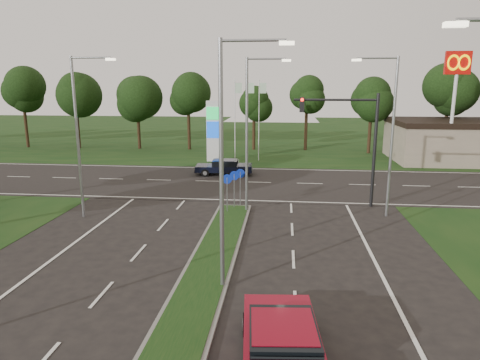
# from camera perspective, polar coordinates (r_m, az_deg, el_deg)

# --- Properties ---
(verge_far) EXTENTS (160.00, 50.00, 0.02)m
(verge_far) POSITION_cam_1_polar(r_m,az_deg,el_deg) (64.18, 3.31, 5.81)
(verge_far) COLOR black
(verge_far) RESTS_ON ground
(cross_road) EXTENTS (160.00, 12.00, 0.02)m
(cross_road) POSITION_cam_1_polar(r_m,az_deg,el_deg) (33.65, 0.74, -0.29)
(cross_road) COLOR black
(cross_road) RESTS_ON ground
(median_kerb) EXTENTS (2.00, 26.00, 0.12)m
(median_kerb) POSITION_cam_1_polar(r_m,az_deg,el_deg) (14.98, -6.67, -17.15)
(median_kerb) COLOR slate
(median_kerb) RESTS_ON ground
(commercial_building) EXTENTS (16.00, 9.00, 4.00)m
(commercial_building) POSITION_cam_1_polar(r_m,az_deg,el_deg) (48.85, 28.95, 4.54)
(commercial_building) COLOR gray
(commercial_building) RESTS_ON ground
(streetlight_median_near) EXTENTS (2.53, 0.22, 9.00)m
(streetlight_median_near) POSITION_cam_1_polar(r_m,az_deg,el_deg) (15.00, -1.75, 3.39)
(streetlight_median_near) COLOR gray
(streetlight_median_near) RESTS_ON ground
(streetlight_median_far) EXTENTS (2.53, 0.22, 9.00)m
(streetlight_median_far) POSITION_cam_1_polar(r_m,az_deg,el_deg) (24.87, 1.37, 7.02)
(streetlight_median_far) COLOR gray
(streetlight_median_far) RESTS_ON ground
(streetlight_left_far) EXTENTS (2.53, 0.22, 9.00)m
(streetlight_left_far) POSITION_cam_1_polar(r_m,az_deg,el_deg) (25.45, -20.52, 6.36)
(streetlight_left_far) COLOR gray
(streetlight_left_far) RESTS_ON ground
(streetlight_right_far) EXTENTS (2.53, 0.22, 9.00)m
(streetlight_right_far) POSITION_cam_1_polar(r_m,az_deg,el_deg) (25.46, 19.26, 6.46)
(streetlight_right_far) COLOR gray
(streetlight_right_far) RESTS_ON ground
(traffic_signal) EXTENTS (5.10, 0.42, 7.00)m
(traffic_signal) POSITION_cam_1_polar(r_m,az_deg,el_deg) (27.15, 14.93, 6.16)
(traffic_signal) COLOR black
(traffic_signal) RESTS_ON ground
(median_signs) EXTENTS (1.16, 1.76, 2.38)m
(median_signs) POSITION_cam_1_polar(r_m,az_deg,el_deg) (25.90, -0.80, -0.30)
(median_signs) COLOR gray
(median_signs) RESTS_ON ground
(gas_pylon) EXTENTS (5.80, 1.26, 8.00)m
(gas_pylon) POSITION_cam_1_polar(r_m,az_deg,el_deg) (42.49, -3.24, 6.73)
(gas_pylon) COLOR silver
(gas_pylon) RESTS_ON ground
(mcdonalds_sign) EXTENTS (2.20, 0.47, 10.40)m
(mcdonalds_sign) POSITION_cam_1_polar(r_m,az_deg,el_deg) (43.33, 26.88, 11.89)
(mcdonalds_sign) COLOR silver
(mcdonalds_sign) RESTS_ON ground
(treeline_far) EXTENTS (6.00, 6.00, 9.90)m
(treeline_far) POSITION_cam_1_polar(r_m,az_deg,el_deg) (48.70, 2.65, 11.76)
(treeline_far) COLOR black
(treeline_far) RESTS_ON ground
(red_sedan) EXTENTS (2.48, 5.20, 1.39)m
(red_sedan) POSITION_cam_1_polar(r_m,az_deg,el_deg) (12.13, 5.70, -21.13)
(red_sedan) COLOR maroon
(red_sedan) RESTS_ON ground
(navy_sedan) EXTENTS (4.83, 2.24, 1.30)m
(navy_sedan) POSITION_cam_1_polar(r_m,az_deg,el_deg) (36.32, -2.12, 1.77)
(navy_sedan) COLOR black
(navy_sedan) RESTS_ON ground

